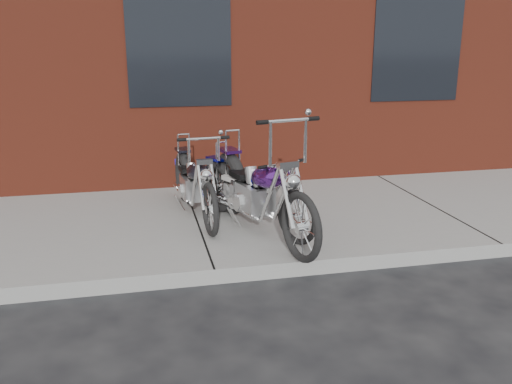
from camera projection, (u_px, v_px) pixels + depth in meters
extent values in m
plane|color=black|center=(215.00, 285.00, 5.00)|extent=(120.00, 120.00, 0.00)
cube|color=gray|center=(196.00, 225.00, 6.39)|extent=(22.00, 3.00, 0.15)
torus|color=black|center=(235.00, 186.00, 6.35)|extent=(0.32, 0.77, 0.76)
torus|color=black|center=(310.00, 232.00, 4.93)|extent=(0.23, 0.68, 0.68)
cube|color=#B1B1B1|center=(261.00, 202.00, 5.77)|extent=(0.39, 0.48, 0.32)
ellipsoid|color=#501C79|center=(275.00, 180.00, 5.43)|extent=(0.40, 0.63, 0.32)
cube|color=black|center=(250.00, 177.00, 5.95)|extent=(0.32, 0.35, 0.06)
cylinder|color=silver|center=(303.00, 200.00, 4.97)|extent=(0.11, 0.31, 0.57)
cylinder|color=silver|center=(297.00, 122.00, 4.90)|extent=(0.57, 0.17, 0.03)
cylinder|color=silver|center=(238.00, 154.00, 6.17)|extent=(0.03, 0.03, 0.50)
cylinder|color=silver|center=(262.00, 207.00, 6.06)|extent=(0.27, 0.93, 0.05)
torus|color=black|center=(225.00, 188.00, 6.47)|extent=(0.39, 0.63, 0.64)
torus|color=black|center=(306.00, 220.00, 5.42)|extent=(0.31, 0.55, 0.58)
cube|color=#B1B1B1|center=(255.00, 200.00, 6.04)|extent=(0.38, 0.43, 0.27)
ellipsoid|color=#0D0FAA|center=(269.00, 182.00, 5.78)|extent=(0.42, 0.54, 0.27)
cube|color=beige|center=(242.00, 180.00, 6.17)|extent=(0.30, 0.32, 0.05)
cylinder|color=silver|center=(299.00, 195.00, 5.44)|extent=(0.15, 0.25, 0.48)
cylinder|color=silver|center=(292.00, 165.00, 5.45)|extent=(0.45, 0.24, 0.03)
cylinder|color=silver|center=(228.00, 162.00, 6.33)|extent=(0.03, 0.03, 0.43)
cylinder|color=silver|center=(251.00, 204.00, 6.29)|extent=(0.39, 0.74, 0.04)
torus|color=black|center=(186.00, 179.00, 6.92)|extent=(0.19, 0.66, 0.65)
torus|color=black|center=(213.00, 213.00, 5.63)|extent=(0.13, 0.59, 0.59)
cube|color=#B1B1B1|center=(196.00, 191.00, 6.39)|extent=(0.29, 0.39, 0.27)
ellipsoid|color=black|center=(200.00, 174.00, 6.09)|extent=(0.29, 0.52, 0.28)
cube|color=black|center=(191.00, 171.00, 6.56)|extent=(0.24, 0.27, 0.05)
cylinder|color=silver|center=(210.00, 188.00, 5.67)|extent=(0.06, 0.27, 0.49)
cylinder|color=silver|center=(206.00, 140.00, 5.64)|extent=(0.50, 0.08, 0.03)
cylinder|color=silver|center=(186.00, 153.00, 6.76)|extent=(0.02, 0.02, 0.43)
cylinder|color=silver|center=(201.00, 195.00, 6.64)|extent=(0.13, 0.81, 0.04)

